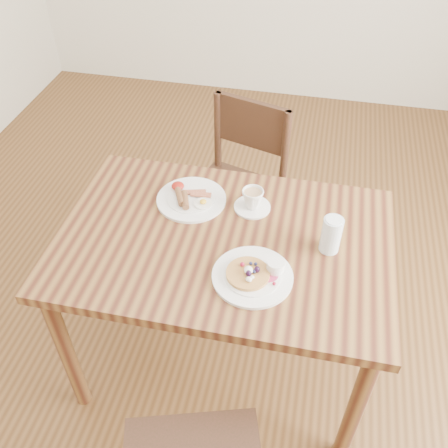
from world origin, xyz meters
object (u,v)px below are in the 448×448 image
Objects in this scene: chair_far at (238,185)px; water_glass at (331,235)px; dining_table at (224,257)px; pancake_plate at (254,274)px; breakfast_plate at (190,198)px; teacup_saucer at (253,200)px.

water_glass is at bearing 142.57° from chair_far.
dining_table is 8.76× the size of water_glass.
pancake_plate is (0.20, -0.79, 0.27)m from chair_far.
chair_far is at bearing 125.77° from water_glass.
pancake_plate is at bearing 121.18° from chair_far.
teacup_saucer is (0.24, 0.01, 0.03)m from breakfast_plate.
pancake_plate is 1.93× the size of teacup_saucer.
teacup_saucer is 0.34m from water_glass.
dining_table is 4.44× the size of pancake_plate.
dining_table is 0.24m from pancake_plate.
dining_table is at bearing -110.88° from teacup_saucer.
breakfast_plate is at bearing 164.29° from water_glass.
dining_table is 0.24m from teacup_saucer.
dining_table is at bearing 112.89° from chair_far.
chair_far is 3.26× the size of breakfast_plate.
breakfast_plate is 1.93× the size of teacup_saucer.
dining_table is 8.57× the size of teacup_saucer.
breakfast_plate is 0.24m from teacup_saucer.
pancake_plate is 0.35m from teacup_saucer.
teacup_saucer reaches higher than pancake_plate.
dining_table is at bearing -45.91° from breakfast_plate.
water_glass is at bearing 38.19° from pancake_plate.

